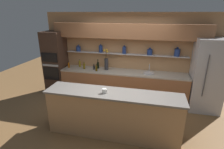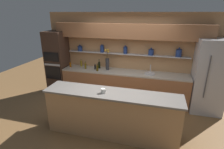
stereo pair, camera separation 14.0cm
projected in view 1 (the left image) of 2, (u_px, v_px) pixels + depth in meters
name	position (u px, v px, depth m)	size (l,w,h in m)	color
ground_plane	(117.00, 122.00, 4.37)	(12.00, 12.00, 0.00)	brown
back_wall_unit	(128.00, 49.00, 5.25)	(5.20, 0.44, 2.60)	tan
back_counter_unit	(122.00, 86.00, 5.38)	(3.77, 0.62, 0.92)	#99603D
island_counter	(113.00, 114.00, 3.79)	(2.89, 0.61, 1.02)	tan
refrigerator	(207.00, 76.00, 4.66)	(0.79, 0.73, 1.98)	#B7B7BC
oven_tower	(56.00, 64.00, 5.66)	(0.60, 0.64, 2.04)	#3D281E
flower_vase	(106.00, 63.00, 5.32)	(0.16, 0.14, 0.63)	#2D2D33
sink_fixture	(149.00, 73.00, 5.05)	(0.31, 0.31, 0.25)	#B7B7BC
bottle_oil_0	(84.00, 66.00, 5.42)	(0.06, 0.06, 0.23)	brown
bottle_oil_1	(96.00, 68.00, 5.22)	(0.06, 0.06, 0.22)	#47380A
bottle_sauce_2	(69.00, 65.00, 5.56)	(0.06, 0.06, 0.20)	#9E4C0A
bottle_wine_3	(98.00, 65.00, 5.48)	(0.07, 0.07, 0.29)	black
bottle_sauce_4	(94.00, 67.00, 5.38)	(0.05, 0.05, 0.17)	black
bottle_oil_5	(80.00, 64.00, 5.65)	(0.07, 0.07, 0.24)	olive
coffee_mug	(104.00, 91.00, 3.58)	(0.11, 0.09, 0.09)	silver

